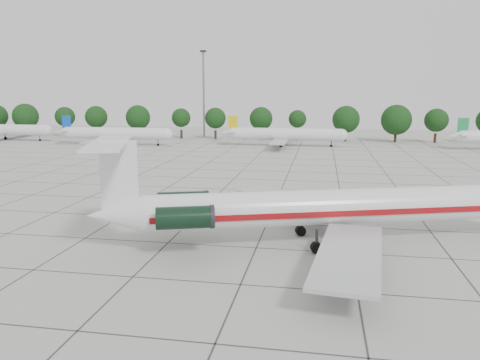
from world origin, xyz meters
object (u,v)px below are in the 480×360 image
(bg_airliner_c, at_px, (285,134))
(main_airliner, at_px, (315,207))
(floodlight_mast, at_px, (204,89))
(bg_airliner_a, at_px, (2,130))
(bg_airliner_b, at_px, (115,134))

(bg_airliner_c, bearing_deg, main_airliner, -83.51)
(main_airliner, height_order, floodlight_mast, floodlight_mast)
(main_airliner, xyz_separation_m, bg_airliner_a, (-87.71, 76.81, -0.44))
(bg_airliner_a, bearing_deg, main_airliner, -41.21)
(main_airliner, distance_m, floodlight_mast, 104.54)
(bg_airliner_c, height_order, floodlight_mast, floodlight_mast)
(bg_airliner_b, relative_size, bg_airliner_c, 1.00)
(main_airliner, distance_m, bg_airliner_a, 116.59)
(main_airliner, height_order, bg_airliner_a, main_airliner)
(bg_airliner_b, bearing_deg, floodlight_mast, 57.72)
(bg_airliner_c, bearing_deg, floodlight_mast, 140.74)
(floodlight_mast, bearing_deg, bg_airliner_a, -158.19)
(bg_airliner_a, relative_size, floodlight_mast, 1.11)
(main_airliner, relative_size, bg_airliner_a, 1.40)
(main_airliner, xyz_separation_m, floodlight_mast, (-34.95, 97.92, 10.94))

